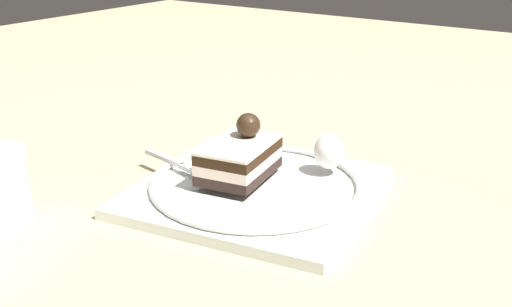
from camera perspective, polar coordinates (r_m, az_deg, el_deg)
name	(u,v)px	position (r m, az deg, el deg)	size (l,w,h in m)	color
ground_plane	(248,193)	(0.68, -0.79, -3.71)	(2.40, 2.40, 0.00)	tan
dessert_plate	(256,188)	(0.67, 0.00, -3.19)	(0.28, 0.28, 0.02)	white
cake_slice	(241,156)	(0.67, -1.37, -0.20)	(0.10, 0.08, 0.06)	#2E1F1A
whipped_cream_dollop	(329,151)	(0.69, 6.78, 0.21)	(0.03, 0.03, 0.04)	white
fork	(178,164)	(0.70, -7.20, -0.95)	(0.03, 0.11, 0.00)	silver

